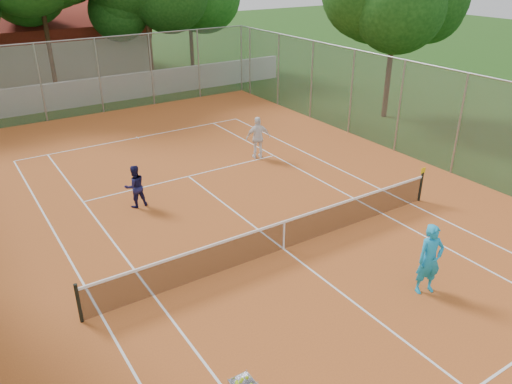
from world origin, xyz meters
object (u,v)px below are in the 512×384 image
clubhouse (18,45)px  player_near (430,259)px  player_far_left (135,186)px  player_far_right (258,138)px  tennis_net (284,235)px

clubhouse → player_near: clubhouse is taller
clubhouse → player_far_left: size_ratio=10.84×
clubhouse → player_far_right: bearing=-76.4°
player_near → player_far_right: bearing=98.8°
tennis_net → player_far_right: 7.44m
tennis_net → clubhouse: (-2.00, 29.00, 1.69)m
clubhouse → tennis_net: bearing=-86.1°
player_near → player_far_right: (1.54, 10.24, -0.06)m
player_far_left → player_far_right: size_ratio=0.84×
tennis_net → clubhouse: clubhouse is taller
player_near → player_far_left: size_ratio=1.27×
player_far_left → player_near: bearing=116.9°
tennis_net → player_near: (1.88, -3.65, 0.47)m
clubhouse → player_near: size_ratio=8.53×
player_far_left → player_far_right: player_far_right is taller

